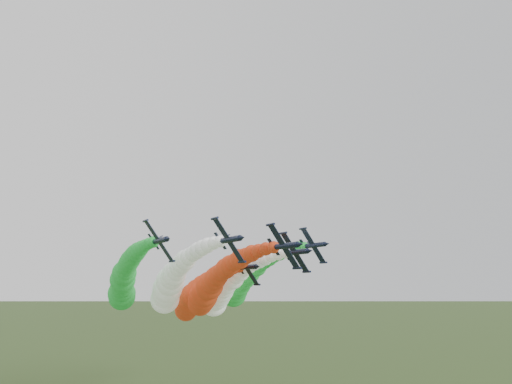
% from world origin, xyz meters
% --- Properties ---
extents(jet_lead, '(14.87, 65.55, 19.59)m').
position_xyz_m(jet_lead, '(0.42, 32.55, 34.49)').
color(jet_lead, black).
rests_on(jet_lead, ground).
extents(jet_inner_left, '(15.40, 66.08, 20.11)m').
position_xyz_m(jet_inner_left, '(-7.99, 38.36, 35.44)').
color(jet_inner_left, black).
rests_on(jet_inner_left, ground).
extents(jet_inner_right, '(15.35, 66.03, 20.06)m').
position_xyz_m(jet_inner_right, '(8.58, 41.21, 34.07)').
color(jet_inner_right, black).
rests_on(jet_inner_right, ground).
extents(jet_outer_left, '(15.25, 65.94, 19.97)m').
position_xyz_m(jet_outer_left, '(-16.87, 50.12, 36.12)').
color(jet_outer_left, black).
rests_on(jet_outer_left, ground).
extents(jet_outer_right, '(15.62, 66.30, 20.33)m').
position_xyz_m(jet_outer_right, '(20.21, 51.42, 36.21)').
color(jet_outer_right, black).
rests_on(jet_outer_right, ground).
extents(jet_trail, '(15.04, 65.72, 19.75)m').
position_xyz_m(jet_trail, '(6.00, 57.16, 31.39)').
color(jet_trail, black).
rests_on(jet_trail, ground).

